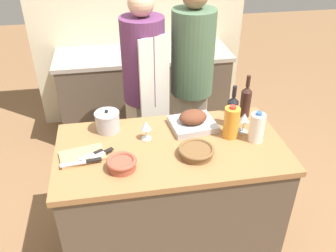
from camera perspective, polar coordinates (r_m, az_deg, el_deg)
The scene contains 23 objects.
ground_plane at distance 2.89m, azimuth 0.41°, elevation -17.60°, with size 12.00×12.00×0.00m, color #8E6642.
kitchen_island at distance 2.56m, azimuth 0.45°, elevation -11.25°, with size 1.47×0.77×0.88m.
back_counter at distance 3.86m, azimuth -3.77°, elevation 5.37°, with size 1.77×0.60×0.91m.
back_wall at distance 3.90m, azimuth -4.85°, elevation 18.53°, with size 2.27×0.10×2.55m.
roasting_pan at distance 2.44m, azimuth 4.01°, elevation 0.78°, with size 0.32×0.29×0.13m.
wicker_basket at distance 2.19m, azimuth 4.55°, elevation -4.04°, with size 0.22×0.22×0.06m.
cutting_board at distance 2.24m, azimuth -13.58°, elevation -4.66°, with size 0.30×0.22×0.02m.
stock_pot at distance 2.43m, azimuth -9.68°, elevation 0.74°, with size 0.17×0.17×0.16m.
mixing_bowl at distance 2.10m, azimuth -7.44°, elevation -5.99°, with size 0.18×0.18×0.07m.
juice_jug at distance 2.35m, azimuth 10.12°, elevation 0.57°, with size 0.10×0.10×0.23m.
milk_jug at distance 2.35m, azimuth 14.08°, elevation -0.23°, with size 0.10×0.10×0.21m.
wine_bottle_green at distance 2.60m, azimuth 12.37°, elevation 4.02°, with size 0.08×0.08×0.32m.
wine_bottle_dark at distance 2.47m, azimuth 10.28°, elevation 2.51°, with size 0.07×0.07×0.30m.
wine_glass_left at distance 2.30m, azimuth -3.57°, elevation -0.03°, with size 0.07×0.07×0.14m.
wine_glass_right at distance 2.42m, azimuth 12.14°, elevation 1.21°, with size 0.07×0.07×0.14m.
knife_chef at distance 2.17m, azimuth -13.55°, elevation -5.64°, with size 0.25×0.06×0.01m.
knife_paring at distance 2.22m, azimuth -12.11°, elevation -4.52°, with size 0.16×0.11×0.01m.
knife_bread at distance 2.22m, azimuth -10.45°, elevation -4.31°, with size 0.15×0.11×0.01m.
condiment_bottle_tall at distance 3.61m, azimuth -5.08°, elevation 12.60°, with size 0.06×0.06×0.18m.
condiment_bottle_short at distance 3.54m, azimuth -2.43°, elevation 12.16°, with size 0.06×0.06×0.16m.
condiment_bottle_extra at distance 3.88m, azimuth 6.49°, elevation 13.87°, with size 0.05×0.05×0.17m.
person_cook_aproned at distance 2.92m, azimuth -3.79°, elevation 6.50°, with size 0.36×0.38×1.69m.
person_cook_guest at distance 3.00m, azimuth 3.85°, elevation 7.69°, with size 0.35×0.35×1.72m.
Camera 1 is at (-0.33, -1.82, 2.22)m, focal length 38.00 mm.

